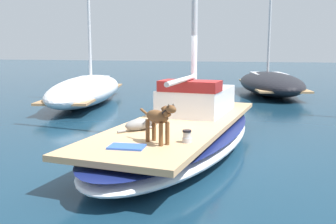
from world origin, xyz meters
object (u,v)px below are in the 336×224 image
(sailboat_main, at_px, (181,135))
(dog_brown, at_px, (159,118))
(deck_towel, at_px, (127,147))
(dog_grey, at_px, (140,124))
(deck_winch, at_px, (187,137))
(moored_boat_port_side, at_px, (87,89))
(moored_boat_far_astern, at_px, (270,83))

(sailboat_main, xyz_separation_m, dog_brown, (0.17, -2.08, 0.75))
(sailboat_main, xyz_separation_m, deck_towel, (-0.24, -2.47, 0.34))
(dog_brown, relative_size, dog_grey, 0.97)
(deck_winch, distance_m, moored_boat_port_side, 10.00)
(moored_boat_port_side, bearing_deg, sailboat_main, -47.08)
(sailboat_main, height_order, deck_winch, deck_winch)
(dog_grey, bearing_deg, moored_boat_port_side, 125.33)
(dog_grey, distance_m, moored_boat_far_astern, 12.74)
(dog_brown, xyz_separation_m, deck_winch, (0.42, 0.21, -0.32))
(deck_towel, bearing_deg, deck_winch, 36.33)
(dog_brown, bearing_deg, deck_winch, 27.29)
(sailboat_main, bearing_deg, deck_towel, -95.44)
(moored_boat_port_side, relative_size, moored_boat_far_astern, 1.07)
(moored_boat_far_astern, bearing_deg, moored_boat_port_side, -142.29)
(sailboat_main, bearing_deg, dog_brown, -85.25)
(dog_grey, relative_size, deck_towel, 1.51)
(deck_towel, relative_size, moored_boat_far_astern, 0.07)
(sailboat_main, distance_m, moored_boat_far_astern, 11.54)
(dog_brown, height_order, moored_boat_far_astern, moored_boat_far_astern)
(dog_brown, xyz_separation_m, dog_grey, (-0.69, 0.93, -0.32))
(sailboat_main, relative_size, moored_boat_far_astern, 0.96)
(sailboat_main, height_order, moored_boat_far_astern, moored_boat_far_astern)
(deck_winch, xyz_separation_m, deck_towel, (-0.82, -0.61, -0.08))
(dog_brown, distance_m, deck_towel, 0.70)
(dog_brown, height_order, moored_boat_port_side, moored_boat_port_side)
(deck_winch, distance_m, deck_towel, 1.03)
(moored_boat_port_side, bearing_deg, dog_grey, -54.67)
(deck_towel, height_order, moored_boat_far_astern, moored_boat_far_astern)
(deck_winch, xyz_separation_m, moored_boat_far_astern, (0.87, 13.31, -0.20))
(dog_grey, bearing_deg, deck_winch, -33.12)
(deck_towel, distance_m, moored_boat_far_astern, 14.02)
(moored_boat_far_astern, bearing_deg, dog_brown, -95.45)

